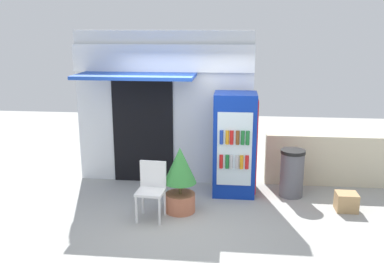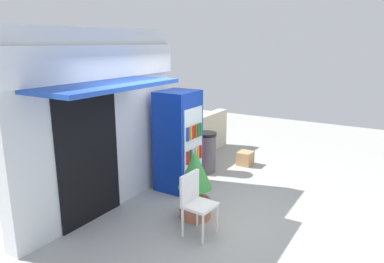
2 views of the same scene
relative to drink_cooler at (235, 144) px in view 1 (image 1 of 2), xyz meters
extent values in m
plane|color=#A3A39E|center=(-0.85, -1.05, -0.92)|extent=(16.00, 16.00, 0.00)
cube|color=silver|center=(-1.36, 0.60, 0.53)|extent=(3.36, 0.29, 2.90)
cube|color=white|center=(-1.36, 0.42, 1.48)|extent=(3.36, 0.08, 0.50)
cube|color=#1E47B2|center=(-1.76, -0.01, 1.20)|extent=(2.08, 0.94, 0.06)
cube|color=black|center=(-1.76, 0.44, 0.11)|extent=(1.17, 0.03, 2.07)
cube|color=#0C2D9E|center=(-0.01, 0.01, 0.00)|extent=(0.74, 0.63, 1.85)
cube|color=silver|center=(-0.01, -0.32, 0.00)|extent=(0.59, 0.02, 1.29)
cube|color=red|center=(0.37, 0.01, 0.00)|extent=(0.02, 0.57, 1.66)
cylinder|color=red|center=(-0.23, -0.34, -0.22)|extent=(0.06, 0.06, 0.24)
cylinder|color=#196B2D|center=(-0.13, -0.34, -0.22)|extent=(0.06, 0.06, 0.24)
cylinder|color=#B2B2B7|center=(-0.06, -0.34, -0.22)|extent=(0.06, 0.06, 0.24)
cylinder|color=#B2B2B7|center=(0.04, -0.34, -0.22)|extent=(0.06, 0.06, 0.24)
cylinder|color=orange|center=(0.12, -0.34, -0.22)|extent=(0.06, 0.06, 0.24)
cylinder|color=red|center=(0.21, -0.34, -0.22)|extent=(0.06, 0.06, 0.24)
cylinder|color=#1938A5|center=(-0.23, -0.34, 0.22)|extent=(0.06, 0.06, 0.24)
cylinder|color=orange|center=(-0.13, -0.34, 0.22)|extent=(0.06, 0.06, 0.24)
cylinder|color=red|center=(-0.06, -0.34, 0.22)|extent=(0.06, 0.06, 0.24)
cylinder|color=brown|center=(0.04, -0.34, 0.22)|extent=(0.06, 0.06, 0.24)
cylinder|color=#196B2D|center=(0.13, -0.34, 0.22)|extent=(0.06, 0.06, 0.24)
cylinder|color=#196B2D|center=(0.21, -0.34, 0.22)|extent=(0.06, 0.06, 0.24)
cylinder|color=white|center=(-1.49, -1.37, -0.71)|extent=(0.04, 0.04, 0.44)
cylinder|color=white|center=(-1.12, -1.39, -0.71)|extent=(0.04, 0.04, 0.44)
cylinder|color=white|center=(-1.47, -1.02, -0.71)|extent=(0.04, 0.04, 0.44)
cylinder|color=white|center=(-1.10, -1.05, -0.71)|extent=(0.04, 0.04, 0.44)
cube|color=white|center=(-1.30, -1.21, -0.47)|extent=(0.45, 0.43, 0.04)
cube|color=white|center=(-1.28, -1.03, -0.23)|extent=(0.42, 0.07, 0.43)
cylinder|color=#BC6B4C|center=(-0.87, -0.88, -0.77)|extent=(0.49, 0.49, 0.31)
cylinder|color=brown|center=(-0.87, -0.88, -0.52)|extent=(0.05, 0.05, 0.20)
cone|color=#388C3D|center=(-0.87, -0.88, -0.12)|extent=(0.53, 0.53, 0.59)
cylinder|color=#595960|center=(1.02, -0.02, -0.53)|extent=(0.41, 0.41, 0.80)
cylinder|color=black|center=(1.02, -0.02, -0.10)|extent=(0.43, 0.43, 0.06)
cube|color=beige|center=(1.83, 0.63, -0.44)|extent=(2.48, 0.24, 0.97)
cube|color=tan|center=(1.85, -0.56, -0.77)|extent=(0.34, 0.31, 0.30)
camera|label=1|loc=(-0.03, -7.18, 2.02)|focal=39.05mm
camera|label=2|loc=(-5.33, -3.53, 1.78)|focal=33.59mm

